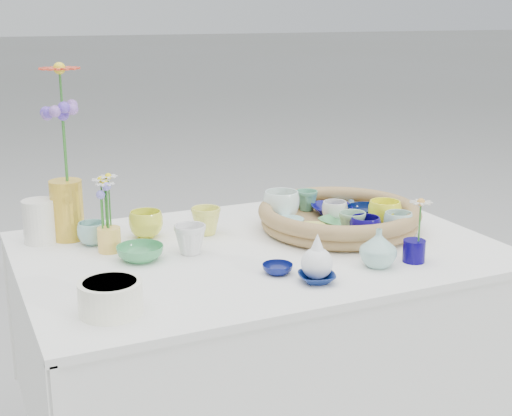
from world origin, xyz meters
name	(u,v)px	position (x,y,z in m)	size (l,w,h in m)	color
wicker_tray	(339,217)	(0.28, 0.05, 0.80)	(0.47, 0.47, 0.08)	brown
tray_ceramic_0	(332,210)	(0.31, 0.14, 0.80)	(0.12, 0.12, 0.03)	#08075A
tray_ceramic_1	(367,213)	(0.38, 0.06, 0.80)	(0.12, 0.12, 0.04)	#04103D
tray_ceramic_2	(385,214)	(0.39, -0.03, 0.82)	(0.10, 0.10, 0.08)	yellow
tray_ceramic_3	(343,224)	(0.26, 0.00, 0.80)	(0.13, 0.13, 0.03)	#4B9559
tray_ceramic_4	(352,224)	(0.25, -0.07, 0.82)	(0.07, 0.07, 0.07)	#84B588
tray_ceramic_5	(289,223)	(0.13, 0.07, 0.80)	(0.09, 0.09, 0.03)	#BBEBE8
tray_ceramic_6	(281,205)	(0.15, 0.16, 0.83)	(0.11, 0.11, 0.09)	silver
tray_ceramic_7	(335,211)	(0.28, 0.08, 0.81)	(0.08, 0.08, 0.06)	silver
tray_ceramic_8	(342,204)	(0.38, 0.19, 0.79)	(0.08, 0.08, 0.02)	#7FABD6
tray_ceramic_9	(365,229)	(0.26, -0.11, 0.82)	(0.08, 0.08, 0.07)	#0C035C
tray_ceramic_10	(309,231)	(0.14, -0.02, 0.80)	(0.11, 0.11, 0.03)	#D5D45A
tray_ceramic_11	(398,223)	(0.38, -0.11, 0.82)	(0.08, 0.08, 0.06)	#A7D3CC
tray_ceramic_12	(307,200)	(0.26, 0.22, 0.81)	(0.07, 0.07, 0.06)	#509774
loose_ceramic_0	(146,224)	(-0.25, 0.21, 0.80)	(0.10, 0.10, 0.08)	#D3D738
loose_ceramic_1	(206,221)	(-0.09, 0.17, 0.80)	(0.08, 0.08, 0.08)	#DADA57
loose_ceramic_2	(140,253)	(-0.32, 0.03, 0.78)	(0.12, 0.12, 0.04)	#3B8F54
loose_ceramic_3	(190,239)	(-0.19, 0.03, 0.80)	(0.08, 0.08, 0.08)	silver
loose_ceramic_4	(278,269)	(-0.04, -0.20, 0.78)	(0.08, 0.08, 0.02)	#0B1359
loose_ceramic_5	(92,233)	(-0.41, 0.21, 0.80)	(0.08, 0.08, 0.06)	#8BBFB7
loose_ceramic_6	(317,278)	(0.02, -0.29, 0.78)	(0.09, 0.09, 0.02)	#0A1B54
fluted_bowl	(111,297)	(-0.47, -0.27, 0.80)	(0.14, 0.14, 0.07)	white
bud_vase_paleblue	(317,255)	(0.03, -0.27, 0.82)	(0.08, 0.08, 0.12)	white
bud_vase_seafoam	(378,248)	(0.21, -0.26, 0.81)	(0.09, 0.09, 0.10)	#93C2B8
bud_vase_cobalt	(414,251)	(0.31, -0.27, 0.79)	(0.06, 0.06, 0.06)	#080053
single_daisy	(420,222)	(0.32, -0.28, 0.87)	(0.07, 0.07, 0.12)	silver
tall_vase_yellow	(67,210)	(-0.46, 0.28, 0.85)	(0.09, 0.09, 0.17)	gold
gerbera	(64,126)	(-0.45, 0.28, 1.09)	(0.13, 0.13, 0.32)	red
hydrangea	(64,146)	(-0.45, 0.28, 1.03)	(0.08, 0.08, 0.27)	#6140C7
white_pitcher	(40,221)	(-0.53, 0.29, 0.83)	(0.13, 0.09, 0.12)	silver
daisy_cup	(109,240)	(-0.38, 0.13, 0.80)	(0.06, 0.06, 0.07)	#FDC853
daisy_posy	(105,200)	(-0.38, 0.14, 0.91)	(0.08, 0.08, 0.15)	silver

